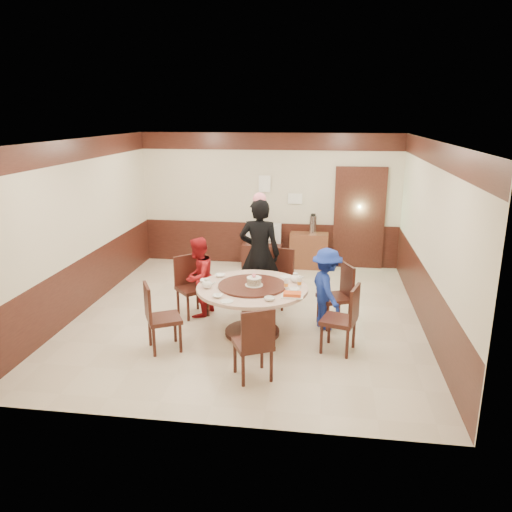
# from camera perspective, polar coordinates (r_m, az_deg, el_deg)

# --- Properties ---
(room) EXTENTS (6.00, 6.04, 2.84)m
(room) POSITION_cam_1_polar(r_m,az_deg,el_deg) (7.88, -0.87, 0.51)
(room) COLOR beige
(room) RESTS_ON ground
(banquet_table) EXTENTS (1.63, 1.63, 0.78)m
(banquet_table) POSITION_cam_1_polar(r_m,az_deg,el_deg) (7.37, -0.43, -5.09)
(banquet_table) COLOR #371711
(banquet_table) RESTS_ON ground
(chair_0) EXTENTS (0.59, 0.58, 0.97)m
(chair_0) POSITION_cam_1_polar(r_m,az_deg,el_deg) (7.85, 9.03, -5.74)
(chair_0) COLOR #371711
(chair_0) RESTS_ON ground
(chair_1) EXTENTS (0.56, 0.57, 0.97)m
(chair_1) POSITION_cam_1_polar(r_m,az_deg,el_deg) (8.55, 2.50, -3.69)
(chair_1) COLOR #371711
(chair_1) RESTS_ON ground
(chair_2) EXTENTS (0.62, 0.62, 0.97)m
(chair_2) POSITION_cam_1_polar(r_m,az_deg,el_deg) (8.21, -7.31, -4.66)
(chair_2) COLOR #371711
(chair_2) RESTS_ON ground
(chair_3) EXTENTS (0.60, 0.60, 0.97)m
(chair_3) POSITION_cam_1_polar(r_m,az_deg,el_deg) (7.11, -10.59, -8.19)
(chair_3) COLOR #371711
(chair_3) RESTS_ON ground
(chair_4) EXTENTS (0.59, 0.59, 0.97)m
(chair_4) POSITION_cam_1_polar(r_m,az_deg,el_deg) (6.28, -0.30, -11.30)
(chair_4) COLOR #371711
(chair_4) RESTS_ON ground
(chair_5) EXTENTS (0.55, 0.55, 0.97)m
(chair_5) POSITION_cam_1_polar(r_m,az_deg,el_deg) (7.04, 9.55, -8.39)
(chair_5) COLOR #371711
(chair_5) RESTS_ON ground
(person_standing) EXTENTS (0.69, 0.46, 1.87)m
(person_standing) POSITION_cam_1_polar(r_m,az_deg,el_deg) (8.30, 0.40, 0.27)
(person_standing) COLOR black
(person_standing) RESTS_ON ground
(person_red) EXTENTS (0.63, 0.73, 1.30)m
(person_red) POSITION_cam_1_polar(r_m,az_deg,el_deg) (8.07, -6.62, -2.41)
(person_red) COLOR maroon
(person_red) RESTS_ON ground
(person_blue) EXTENTS (0.73, 0.93, 1.26)m
(person_blue) POSITION_cam_1_polar(r_m,az_deg,el_deg) (7.61, 8.06, -3.77)
(person_blue) COLOR navy
(person_blue) RESTS_ON ground
(birthday_cake) EXTENTS (0.26, 0.26, 0.18)m
(birthday_cake) POSITION_cam_1_polar(r_m,az_deg,el_deg) (7.23, -0.23, -2.90)
(birthday_cake) COLOR white
(birthday_cake) RESTS_ON banquet_table
(teapot_left) EXTENTS (0.17, 0.15, 0.13)m
(teapot_left) POSITION_cam_1_polar(r_m,az_deg,el_deg) (7.25, -5.62, -3.22)
(teapot_left) COLOR white
(teapot_left) RESTS_ON banquet_table
(teapot_right) EXTENTS (0.17, 0.15, 0.13)m
(teapot_right) POSITION_cam_1_polar(r_m,az_deg,el_deg) (7.48, 4.51, -2.58)
(teapot_right) COLOR white
(teapot_right) RESTS_ON banquet_table
(bowl_0) EXTENTS (0.16, 0.16, 0.04)m
(bowl_0) POSITION_cam_1_polar(r_m,az_deg,el_deg) (7.74, -4.13, -2.24)
(bowl_0) COLOR white
(bowl_0) RESTS_ON banquet_table
(bowl_1) EXTENTS (0.15, 0.15, 0.05)m
(bowl_1) POSITION_cam_1_polar(r_m,az_deg,el_deg) (6.76, 1.55, -4.92)
(bowl_1) COLOR white
(bowl_1) RESTS_ON banquet_table
(bowl_2) EXTENTS (0.14, 0.14, 0.04)m
(bowl_2) POSITION_cam_1_polar(r_m,az_deg,el_deg) (6.89, -4.38, -4.58)
(bowl_2) COLOR white
(bowl_2) RESTS_ON banquet_table
(bowl_3) EXTENTS (0.15, 0.15, 0.05)m
(bowl_3) POSITION_cam_1_polar(r_m,az_deg,el_deg) (7.10, 4.40, -3.90)
(bowl_3) COLOR white
(bowl_3) RESTS_ON banquet_table
(bowl_4) EXTENTS (0.15, 0.15, 0.04)m
(bowl_4) POSITION_cam_1_polar(r_m,az_deg,el_deg) (7.52, -5.85, -2.83)
(bowl_4) COLOR white
(bowl_4) RESTS_ON banquet_table
(saucer_near) EXTENTS (0.18, 0.18, 0.01)m
(saucer_near) POSITION_cam_1_polar(r_m,az_deg,el_deg) (6.73, -3.36, -5.19)
(saucer_near) COLOR white
(saucer_near) RESTS_ON banquet_table
(saucer_far) EXTENTS (0.18, 0.18, 0.01)m
(saucer_far) POSITION_cam_1_polar(r_m,az_deg,el_deg) (7.72, 3.42, -2.38)
(saucer_far) COLOR white
(saucer_far) RESTS_ON banquet_table
(shrimp_platter) EXTENTS (0.30, 0.20, 0.06)m
(shrimp_platter) POSITION_cam_1_polar(r_m,az_deg,el_deg) (6.90, 4.16, -4.46)
(shrimp_platter) COLOR white
(shrimp_platter) RESTS_ON banquet_table
(bottle_0) EXTENTS (0.06, 0.06, 0.16)m
(bottle_0) POSITION_cam_1_polar(r_m,az_deg,el_deg) (7.17, 3.47, -3.22)
(bottle_0) COLOR silver
(bottle_0) RESTS_ON banquet_table
(bottle_1) EXTENTS (0.06, 0.06, 0.16)m
(bottle_1) POSITION_cam_1_polar(r_m,az_deg,el_deg) (7.25, 4.99, -3.02)
(bottle_1) COLOR silver
(bottle_1) RESTS_ON banquet_table
(tv_stand) EXTENTS (0.85, 0.45, 0.50)m
(tv_stand) POSITION_cam_1_polar(r_m,az_deg,el_deg) (10.73, 0.74, 0.14)
(tv_stand) COLOR #371711
(tv_stand) RESTS_ON ground
(television) EXTENTS (0.78, 0.20, 0.44)m
(television) POSITION_cam_1_polar(r_m,az_deg,el_deg) (10.61, 0.75, 2.60)
(television) COLOR gray
(television) RESTS_ON tv_stand
(side_cabinet) EXTENTS (0.80, 0.40, 0.75)m
(side_cabinet) POSITION_cam_1_polar(r_m,az_deg,el_deg) (10.65, 6.05, 0.63)
(side_cabinet) COLOR brown
(side_cabinet) RESTS_ON ground
(thermos) EXTENTS (0.15, 0.15, 0.38)m
(thermos) POSITION_cam_1_polar(r_m,az_deg,el_deg) (10.52, 6.53, 3.58)
(thermos) COLOR silver
(thermos) RESTS_ON side_cabinet
(notice_left) EXTENTS (0.25, 0.00, 0.35)m
(notice_left) POSITION_cam_1_polar(r_m,az_deg,el_deg) (10.62, 0.98, 8.25)
(notice_left) COLOR white
(notice_left) RESTS_ON room
(notice_right) EXTENTS (0.30, 0.00, 0.22)m
(notice_right) POSITION_cam_1_polar(r_m,az_deg,el_deg) (10.61, 4.48, 6.55)
(notice_right) COLOR white
(notice_right) RESTS_ON room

